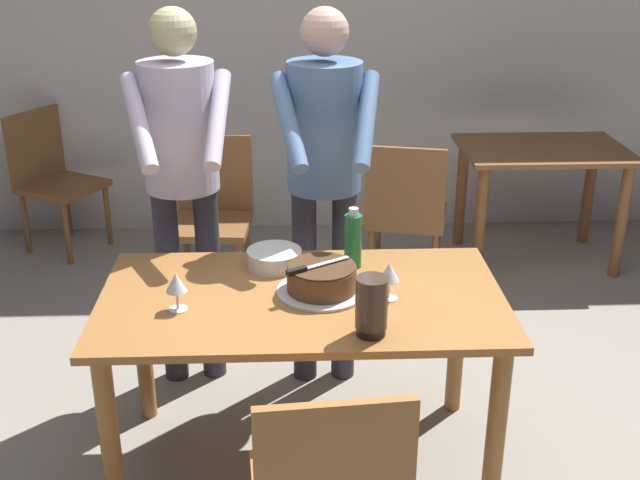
{
  "coord_description": "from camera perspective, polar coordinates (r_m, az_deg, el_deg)",
  "views": [
    {
      "loc": [
        -0.04,
        -2.65,
        2.08
      ],
      "look_at": [
        0.07,
        0.17,
        0.9
      ],
      "focal_mm": 44.59,
      "sensor_mm": 36.0,
      "label": 1
    }
  ],
  "objects": [
    {
      "name": "background_chair_2",
      "position": [
        5.41,
        -18.62,
        4.41
      ],
      "size": [
        0.6,
        0.6,
        0.9
      ],
      "color": "brown",
      "rests_on": "ground_plane"
    },
    {
      "name": "background_chair_1",
      "position": [
        4.54,
        6.16,
        2.09
      ],
      "size": [
        0.53,
        0.53,
        0.9
      ],
      "color": "brown",
      "rests_on": "ground_plane"
    },
    {
      "name": "wine_glass_far",
      "position": [
        2.9,
        4.98,
        -2.39
      ],
      "size": [
        0.08,
        0.08,
        0.14
      ],
      "color": "silver",
      "rests_on": "main_dining_table"
    },
    {
      "name": "background_table",
      "position": [
        5.09,
        15.59,
        4.67
      ],
      "size": [
        1.0,
        0.7,
        0.74
      ],
      "color": "brown",
      "rests_on": "ground_plane"
    },
    {
      "name": "hurricane_lamp",
      "position": [
        2.66,
        3.72,
        -4.75
      ],
      "size": [
        0.11,
        0.11,
        0.21
      ],
      "color": "black",
      "rests_on": "main_dining_table"
    },
    {
      "name": "cake_knife",
      "position": [
        2.9,
        -1.05,
        -2.07
      ],
      "size": [
        0.24,
        0.16,
        0.02
      ],
      "color": "silver",
      "rests_on": "cake_on_platter"
    },
    {
      "name": "water_bottle",
      "position": [
        3.15,
        2.39,
        -0.0
      ],
      "size": [
        0.07,
        0.07,
        0.25
      ],
      "color": "#1E6B38",
      "rests_on": "main_dining_table"
    },
    {
      "name": "back_wall",
      "position": [
        5.36,
        -1.97,
        14.85
      ],
      "size": [
        10.0,
        0.12,
        2.7
      ],
      "primitive_type": "cube",
      "color": "beige",
      "rests_on": "ground_plane"
    },
    {
      "name": "person_standing_beside",
      "position": [
        3.48,
        -9.91,
        5.6
      ],
      "size": [
        0.46,
        0.57,
        1.72
      ],
      "color": "#2D2D38",
      "rests_on": "ground_plane"
    },
    {
      "name": "cake_on_platter",
      "position": [
        2.96,
        0.12,
        -2.88
      ],
      "size": [
        0.34,
        0.34,
        0.11
      ],
      "color": "silver",
      "rests_on": "main_dining_table"
    },
    {
      "name": "person_cutting_cake",
      "position": [
        3.43,
        0.33,
        5.66
      ],
      "size": [
        0.47,
        0.56,
        1.72
      ],
      "color": "#2D2D38",
      "rests_on": "ground_plane"
    },
    {
      "name": "plate_stack",
      "position": [
        3.19,
        -3.3,
        -1.31
      ],
      "size": [
        0.22,
        0.22,
        0.07
      ],
      "color": "white",
      "rests_on": "main_dining_table"
    },
    {
      "name": "background_chair_0",
      "position": [
        4.56,
        -7.77,
        2.11
      ],
      "size": [
        0.47,
        0.47,
        0.9
      ],
      "color": "brown",
      "rests_on": "ground_plane"
    },
    {
      "name": "ground_plane",
      "position": [
        3.37,
        -1.19,
        -15.47
      ],
      "size": [
        14.0,
        14.0,
        0.0
      ],
      "primitive_type": "plane",
      "color": "gray"
    },
    {
      "name": "main_dining_table",
      "position": [
        3.02,
        -1.29,
        -5.98
      ],
      "size": [
        1.51,
        0.84,
        0.75
      ],
      "color": "#9E6633",
      "rests_on": "ground_plane"
    },
    {
      "name": "wine_glass_near",
      "position": [
        2.86,
        -10.28,
        -3.11
      ],
      "size": [
        0.08,
        0.08,
        0.14
      ],
      "color": "silver",
      "rests_on": "main_dining_table"
    }
  ]
}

